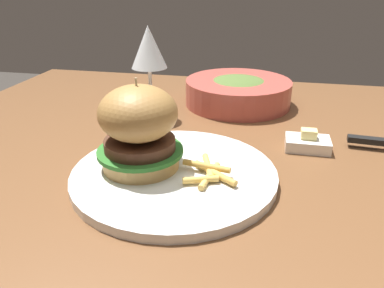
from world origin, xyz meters
TOP-DOWN VIEW (x-y plane):
  - dining_table at (0.00, 0.00)m, footprint 1.13×0.83m
  - main_plate at (-0.02, -0.17)m, footprint 0.30×0.30m
  - burger_sandwich at (-0.08, -0.17)m, footprint 0.13×0.13m
  - fries_pile at (0.03, -0.18)m, footprint 0.08×0.09m
  - wine_glass at (-0.13, 0.07)m, footprint 0.07×0.07m
  - butter_dish at (0.17, -0.02)m, footprint 0.07×0.05m
  - soup_bowl at (0.03, 0.19)m, footprint 0.24×0.24m

SIDE VIEW (x-z plane):
  - dining_table at x=0.00m, z-range 0.27..1.01m
  - main_plate at x=-0.02m, z-range 0.74..0.75m
  - butter_dish at x=0.17m, z-range 0.73..0.77m
  - fries_pile at x=0.03m, z-range 0.75..0.77m
  - soup_bowl at x=0.03m, z-range 0.74..0.80m
  - burger_sandwich at x=-0.08m, z-range 0.75..0.88m
  - wine_glass at x=-0.13m, z-range 0.79..0.97m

